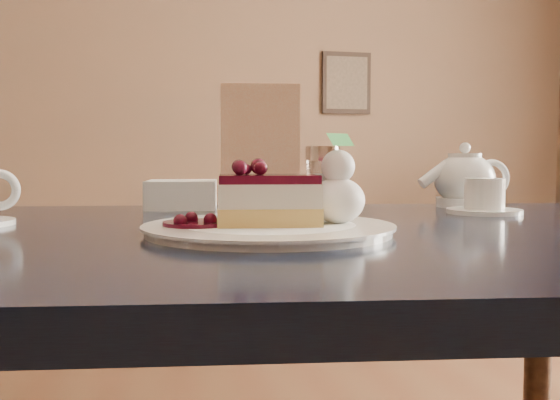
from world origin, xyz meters
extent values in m
cube|color=brown|center=(0.00, 5.00, 1.50)|extent=(8.00, 0.02, 3.00)
cube|color=black|center=(1.80, 4.97, 1.60)|extent=(0.45, 0.03, 0.55)
cube|color=black|center=(0.16, 0.42, 0.81)|extent=(1.45, 1.07, 0.04)
cylinder|color=white|center=(0.16, 0.36, 0.84)|extent=(0.33, 0.33, 0.01)
cube|color=#E9BC5B|center=(0.16, 0.36, 0.86)|extent=(0.15, 0.11, 0.02)
cube|color=beige|center=(0.16, 0.36, 0.89)|extent=(0.14, 0.11, 0.03)
cube|color=black|center=(0.16, 0.36, 0.91)|extent=(0.14, 0.11, 0.01)
ellipsoid|color=white|center=(0.25, 0.36, 0.88)|extent=(0.07, 0.07, 0.06)
cylinder|color=black|center=(0.06, 0.37, 0.85)|extent=(0.09, 0.09, 0.01)
cylinder|color=white|center=(0.60, 0.57, 0.84)|extent=(0.13, 0.13, 0.01)
cylinder|color=white|center=(0.60, 0.57, 0.87)|extent=(0.07, 0.07, 0.06)
ellipsoid|color=white|center=(0.63, 0.71, 0.89)|extent=(0.12, 0.12, 0.10)
cylinder|color=white|center=(0.63, 0.71, 0.95)|extent=(0.07, 0.07, 0.01)
cylinder|color=white|center=(0.55, 0.71, 0.89)|extent=(0.07, 0.02, 0.06)
cube|color=white|center=(0.22, 0.78, 0.96)|extent=(0.16, 0.05, 0.25)
cylinder|color=white|center=(0.34, 0.73, 0.88)|extent=(0.06, 0.06, 0.09)
cylinder|color=silver|center=(0.34, 0.73, 0.94)|extent=(0.07, 0.07, 0.03)
cube|color=white|center=(0.07, 0.80, 0.86)|extent=(0.15, 0.15, 0.06)
camera|label=1|loc=(-0.01, -0.44, 0.94)|focal=40.00mm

